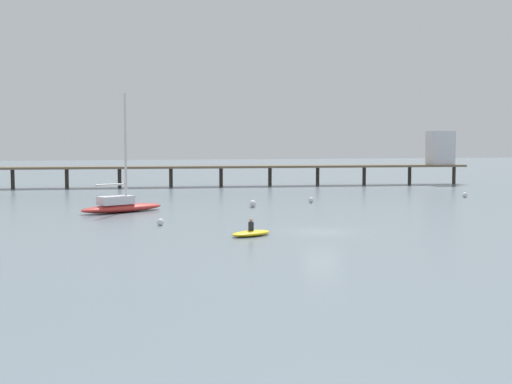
{
  "coord_description": "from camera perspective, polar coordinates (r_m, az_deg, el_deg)",
  "views": [
    {
      "loc": [
        -15.87,
        -42.23,
        5.97
      ],
      "look_at": [
        0.0,
        17.12,
        1.5
      ],
      "focal_mm": 47.25,
      "sensor_mm": 36.0,
      "label": 1
    }
  ],
  "objects": [
    {
      "name": "sailboat_red",
      "position": [
        59.37,
        -11.35,
        -1.05
      ],
      "size": [
        7.95,
        5.47,
        10.27
      ],
      "color": "red",
      "rests_on": "ground_plane"
    },
    {
      "name": "mooring_buoy_outer",
      "position": [
        77.45,
        17.25,
        -0.24
      ],
      "size": [
        0.57,
        0.57,
        0.57
      ],
      "primitive_type": "sphere",
      "color": "silver",
      "rests_on": "ground_plane"
    },
    {
      "name": "mooring_buoy_far",
      "position": [
        67.6,
        4.69,
        -0.68
      ],
      "size": [
        0.56,
        0.56,
        0.56
      ],
      "primitive_type": "sphere",
      "color": "silver",
      "rests_on": "ground_plane"
    },
    {
      "name": "ground_plane",
      "position": [
        45.5,
        5.59,
        -3.4
      ],
      "size": [
        400.0,
        400.0,
        0.0
      ],
      "primitive_type": "plane",
      "color": "slate"
    },
    {
      "name": "mooring_buoy_mid",
      "position": [
        49.32,
        -8.11,
        -2.53
      ],
      "size": [
        0.51,
        0.51,
        0.51
      ],
      "primitive_type": "sphere",
      "color": "silver",
      "rests_on": "ground_plane"
    },
    {
      "name": "pier",
      "position": [
        94.27,
        2.15,
        2.65
      ],
      "size": [
        77.66,
        11.0,
        7.71
      ],
      "color": "brown",
      "rests_on": "ground_plane"
    },
    {
      "name": "mooring_buoy_near",
      "position": [
        62.69,
        -0.28,
        -1.0
      ],
      "size": [
        0.66,
        0.66,
        0.66
      ],
      "primitive_type": "sphere",
      "color": "silver",
      "rests_on": "ground_plane"
    },
    {
      "name": "dinghy_yellow",
      "position": [
        43.41,
        -0.43,
        -3.47
      ],
      "size": [
        3.27,
        2.49,
        1.14
      ],
      "color": "yellow",
      "rests_on": "ground_plane"
    }
  ]
}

